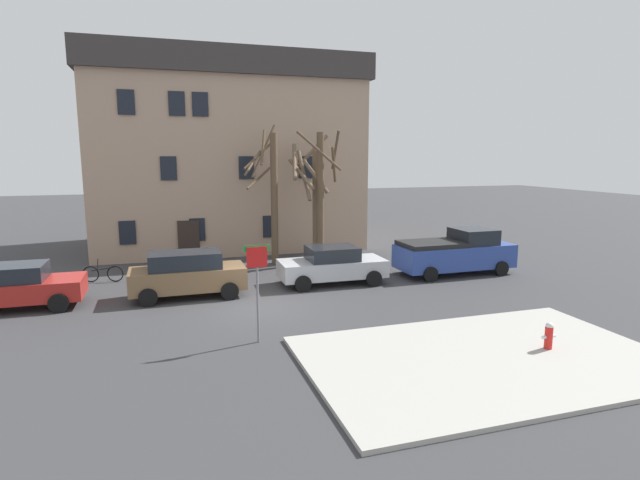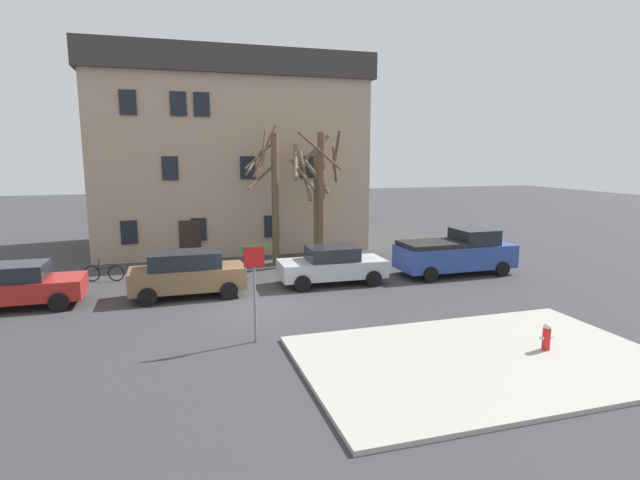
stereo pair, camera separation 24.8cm
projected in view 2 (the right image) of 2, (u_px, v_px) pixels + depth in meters
name	position (u px, v px, depth m)	size (l,w,h in m)	color
ground_plane	(257.00, 306.00, 18.45)	(120.00, 120.00, 0.00)	#38383A
sidewalk_slab	(482.00, 359.00, 13.52)	(9.70, 6.16, 0.12)	#A8A59E
building_main	(228.00, 153.00, 30.78)	(15.50, 9.49, 11.02)	tan
tree_bare_near	(272.00, 192.00, 25.30)	(1.98, 2.00, 7.00)	brown
tree_bare_mid	(322.00, 194.00, 25.29)	(2.39, 2.14, 6.69)	brown
tree_bare_far	(316.00, 198.00, 26.05)	(2.46, 2.90, 6.54)	brown
car_red_sedan	(15.00, 286.00, 18.17)	(4.59, 2.13, 1.61)	#AD231E
car_brown_wagon	(187.00, 273.00, 19.59)	(4.36, 1.98, 1.79)	brown
car_silver_sedan	(332.00, 265.00, 21.60)	(4.56, 2.18, 1.62)	#B7BABF
pickup_truck_blue	(456.00, 253.00, 23.32)	(5.44, 2.31, 2.08)	#2D4799
fire_hydrant	(547.00, 336.00, 13.98)	(0.42, 0.22, 0.76)	red
street_sign_pole	(254.00, 275.00, 14.61)	(0.76, 0.07, 2.91)	slate
bicycle_leaning	(104.00, 273.00, 22.06)	(1.71, 0.47, 1.03)	black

